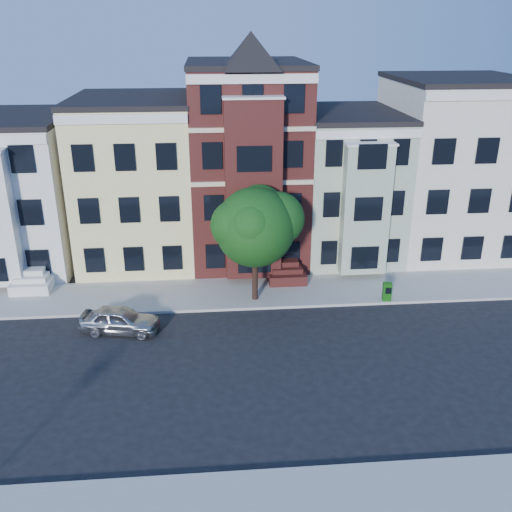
{
  "coord_description": "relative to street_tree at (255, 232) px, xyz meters",
  "views": [
    {
      "loc": [
        -2.5,
        -21.28,
        14.39
      ],
      "look_at": [
        -0.37,
        3.47,
        4.2
      ],
      "focal_mm": 40.0,
      "sensor_mm": 36.0,
      "label": 1
    }
  ],
  "objects": [
    {
      "name": "house_yellow",
      "position": [
        -6.88,
        7.44,
        0.92
      ],
      "size": [
        7.0,
        9.0,
        10.0
      ],
      "primitive_type": "cube",
      "color": "#EFE097",
      "rests_on": "ground"
    },
    {
      "name": "house_cream",
      "position": [
        13.62,
        7.44,
        1.42
      ],
      "size": [
        8.0,
        9.0,
        11.0
      ],
      "primitive_type": "cube",
      "color": "silver",
      "rests_on": "ground"
    },
    {
      "name": "street_tree",
      "position": [
        0.0,
        0.0,
        0.0
      ],
      "size": [
        8.77,
        8.77,
        7.85
      ],
      "primitive_type": null,
      "rotation": [
        0.0,
        0.0,
        0.38
      ],
      "color": "#1B5217",
      "rests_on": "far_sidewalk"
    },
    {
      "name": "house_white",
      "position": [
        -14.88,
        7.44,
        0.42
      ],
      "size": [
        8.0,
        9.0,
        9.0
      ],
      "primitive_type": "cube",
      "color": "silver",
      "rests_on": "ground"
    },
    {
      "name": "ground",
      "position": [
        0.12,
        -7.06,
        -4.08
      ],
      "size": [
        120.0,
        120.0,
        0.0
      ],
      "primitive_type": "plane",
      "color": "black"
    },
    {
      "name": "parked_car",
      "position": [
        -7.0,
        -2.8,
        -3.41
      ],
      "size": [
        4.16,
        2.28,
        1.34
      ],
      "primitive_type": "imported",
      "rotation": [
        0.0,
        0.0,
        1.39
      ],
      "color": "#999B9F",
      "rests_on": "ground"
    },
    {
      "name": "house_green",
      "position": [
        6.62,
        7.44,
        0.42
      ],
      "size": [
        6.0,
        9.0,
        9.0
      ],
      "primitive_type": "cube",
      "color": "#9FB095",
      "rests_on": "ground"
    },
    {
      "name": "house_brown",
      "position": [
        0.12,
        7.44,
        1.92
      ],
      "size": [
        7.0,
        9.0,
        12.0
      ],
      "primitive_type": "cube",
      "color": "#3D1512",
      "rests_on": "ground"
    },
    {
      "name": "far_sidewalk",
      "position": [
        0.12,
        0.94,
        -4.0
      ],
      "size": [
        60.0,
        4.0,
        0.15
      ],
      "primitive_type": "cube",
      "color": "#9E9B93",
      "rests_on": "ground"
    },
    {
      "name": "newspaper_box",
      "position": [
        7.25,
        -0.76,
        -3.42
      ],
      "size": [
        0.5,
        0.46,
        1.02
      ],
      "primitive_type": "cube",
      "rotation": [
        0.0,
        0.0,
        -0.12
      ],
      "color": "#145810",
      "rests_on": "far_sidewalk"
    }
  ]
}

